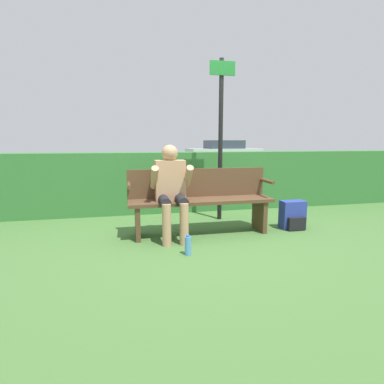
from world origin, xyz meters
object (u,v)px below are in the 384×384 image
object	(u,v)px
signpost	(221,132)
parked_car	(224,152)
person_seated	(171,186)
backpack	(293,216)
water_bottle	(188,245)
park_bench	(200,199)

from	to	relation	value
signpost	parked_car	bearing A→B (deg)	71.44
person_seated	parked_car	distance (m)	14.37
backpack	signpost	distance (m)	1.67
water_bottle	parked_car	bearing A→B (deg)	70.21
parked_car	signpost	bearing A→B (deg)	-114.04
person_seated	parked_car	xyz separation A→B (m)	(5.15, 13.41, -0.04)
signpost	parked_car	distance (m)	13.35
person_seated	backpack	distance (m)	1.85
backpack	parked_car	bearing A→B (deg)	75.89
park_bench	water_bottle	size ratio (longest dim) A/B	8.48
signpost	water_bottle	bearing A→B (deg)	-119.71
backpack	water_bottle	bearing A→B (deg)	-157.86
park_bench	parked_car	xyz separation A→B (m)	(4.73, 13.29, 0.16)
person_seated	water_bottle	world-z (taller)	person_seated
person_seated	water_bottle	bearing A→B (deg)	-82.74
person_seated	backpack	bearing A→B (deg)	0.99
backpack	water_bottle	distance (m)	1.84
park_bench	signpost	distance (m)	1.23
park_bench	backpack	xyz separation A→B (m)	(1.37, -0.09, -0.29)
person_seated	parked_car	world-z (taller)	parked_car
water_bottle	park_bench	bearing A→B (deg)	67.02
backpack	signpost	bearing A→B (deg)	139.68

